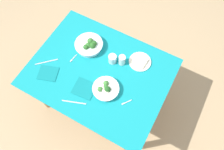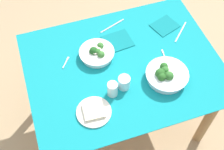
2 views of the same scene
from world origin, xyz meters
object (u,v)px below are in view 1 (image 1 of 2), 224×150
(bread_side_plate, at_px, (140,61))
(napkin_folded_upper, at_px, (84,88))
(fork_by_far_bowl, at_px, (73,58))
(napkin_folded_lower, at_px, (48,73))
(table_knife_left, at_px, (74,102))
(water_glass_side, at_px, (122,60))
(broccoli_bowl_near, at_px, (106,89))
(broccoli_bowl_far, at_px, (89,45))
(fork_by_near_bowl, at_px, (126,102))
(water_glass_center, at_px, (112,59))
(table_knife_right, at_px, (46,62))

(bread_side_plate, distance_m, napkin_folded_upper, 0.58)
(fork_by_far_bowl, xyz_separation_m, napkin_folded_upper, (0.26, -0.21, 0.00))
(fork_by_far_bowl, bearing_deg, napkin_folded_lower, -18.34)
(table_knife_left, bearing_deg, water_glass_side, -128.41)
(bread_side_plate, height_order, napkin_folded_lower, bread_side_plate)
(broccoli_bowl_near, height_order, napkin_folded_lower, broccoli_bowl_near)
(broccoli_bowl_far, distance_m, fork_by_near_bowl, 0.67)
(broccoli_bowl_far, relative_size, water_glass_center, 3.09)
(broccoli_bowl_far, relative_size, napkin_folded_upper, 1.42)
(water_glass_center, bearing_deg, napkin_folded_upper, -103.04)
(broccoli_bowl_near, distance_m, water_glass_center, 0.30)
(broccoli_bowl_far, height_order, table_knife_right, broccoli_bowl_far)
(table_knife_right, bearing_deg, table_knife_left, -69.15)
(fork_by_near_bowl, bearing_deg, bread_side_plate, -134.33)
(water_glass_center, distance_m, fork_by_far_bowl, 0.38)
(water_glass_center, distance_m, fork_by_near_bowl, 0.43)
(water_glass_side, bearing_deg, napkin_folded_lower, -141.91)
(fork_by_near_bowl, bearing_deg, broccoli_bowl_near, -57.73)
(fork_by_near_bowl, relative_size, table_knife_right, 0.39)
(fork_by_near_bowl, distance_m, napkin_folded_upper, 0.40)
(fork_by_far_bowl, bearing_deg, fork_by_near_bowl, 84.45)
(napkin_folded_upper, bearing_deg, broccoli_bowl_far, 115.29)
(fork_by_far_bowl, relative_size, table_knife_right, 0.44)
(broccoli_bowl_far, xyz_separation_m, fork_by_far_bowl, (-0.07, -0.19, -0.04))
(bread_side_plate, height_order, water_glass_side, water_glass_side)
(broccoli_bowl_far, xyz_separation_m, water_glass_side, (0.36, -0.00, 0.01))
(bread_side_plate, xyz_separation_m, fork_by_near_bowl, (0.07, -0.42, -0.01))
(napkin_folded_lower, bearing_deg, napkin_folded_upper, 4.89)
(broccoli_bowl_far, bearing_deg, water_glass_side, -0.13)
(water_glass_side, distance_m, fork_by_near_bowl, 0.40)
(broccoli_bowl_near, height_order, table_knife_left, broccoli_bowl_near)
(water_glass_side, height_order, fork_by_far_bowl, water_glass_side)
(table_knife_left, height_order, napkin_folded_upper, napkin_folded_upper)
(broccoli_bowl_far, bearing_deg, water_glass_center, -6.13)
(water_glass_side, bearing_deg, table_knife_right, -151.89)
(fork_by_far_bowl, xyz_separation_m, table_knife_left, (0.25, -0.37, -0.00))
(water_glass_center, bearing_deg, broccoli_bowl_far, 173.87)
(napkin_folded_lower, bearing_deg, broccoli_bowl_far, 66.33)
(broccoli_bowl_near, xyz_separation_m, fork_by_near_bowl, (0.21, -0.01, -0.03))
(bread_side_plate, xyz_separation_m, water_glass_center, (-0.23, -0.12, 0.03))
(table_knife_left, relative_size, table_knife_right, 0.99)
(bread_side_plate, xyz_separation_m, table_knife_right, (-0.78, -0.43, -0.01))
(napkin_folded_upper, bearing_deg, table_knife_right, 172.76)
(water_glass_side, xyz_separation_m, table_knife_right, (-0.63, -0.34, -0.05))
(table_knife_left, relative_size, napkin_folded_upper, 1.13)
(table_knife_right, bearing_deg, broccoli_bowl_far, 7.07)
(water_glass_side, bearing_deg, table_knife_left, -108.33)
(fork_by_far_bowl, bearing_deg, table_knife_right, -45.60)
(bread_side_plate, relative_size, water_glass_side, 2.05)
(water_glass_center, relative_size, fork_by_near_bowl, 1.02)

